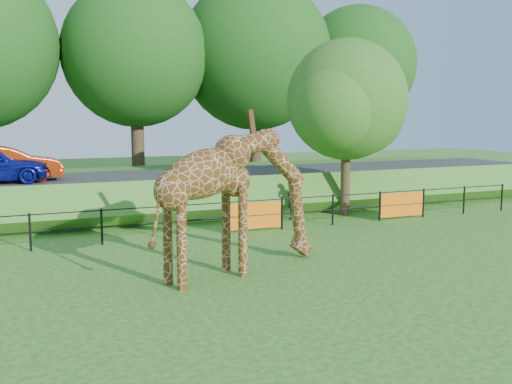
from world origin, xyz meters
TOP-DOWN VIEW (x-y plane):
  - ground at (0.00, 0.00)m, footprint 90.00×90.00m
  - giraffe at (0.67, 3.54)m, footprint 5.01×2.39m
  - perimeter_fence at (0.00, 8.00)m, footprint 28.07×0.10m
  - embankment at (0.00, 15.50)m, footprint 40.00×9.00m
  - road at (0.00, 14.00)m, footprint 40.00×5.00m
  - car_red at (-4.56, 13.80)m, footprint 3.99×1.45m
  - visitor at (5.23, 9.57)m, footprint 0.67×0.55m
  - tree_east at (7.60, 9.63)m, footprint 5.40×4.71m
  - bg_tree_line at (1.89, 22.00)m, footprint 37.30×8.80m

SIDE VIEW (x-z plane):
  - ground at x=0.00m, z-range 0.00..0.00m
  - perimeter_fence at x=0.00m, z-range 0.00..1.10m
  - embankment at x=0.00m, z-range 0.00..1.30m
  - visitor at x=5.23m, z-range 0.00..1.57m
  - road at x=0.00m, z-range 1.30..1.42m
  - giraffe at x=0.67m, z-range 0.00..3.55m
  - car_red at x=-4.56m, z-range 1.42..2.73m
  - tree_east at x=7.60m, z-range 0.90..7.66m
  - bg_tree_line at x=1.89m, z-range 1.28..13.10m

